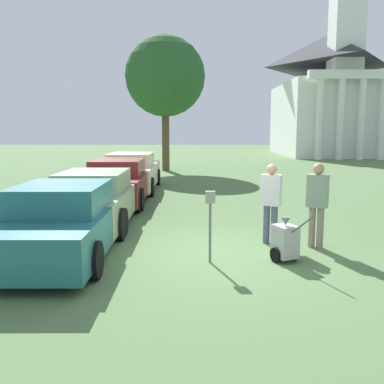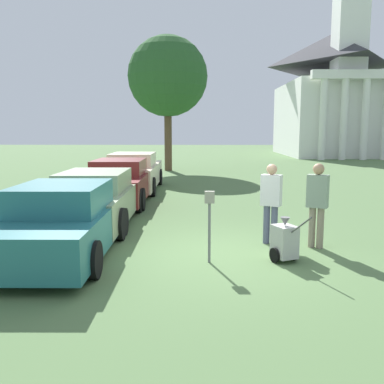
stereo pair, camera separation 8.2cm
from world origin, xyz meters
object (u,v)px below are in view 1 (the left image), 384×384
Objects in this scene: parked_car_maroon at (119,182)px; equipment_cart at (285,241)px; person_supervisor at (317,200)px; church at (329,85)px; parked_car_sage at (96,199)px; person_worker at (271,199)px; parked_car_cream at (132,173)px; parked_car_teal at (65,222)px; parking_meter at (210,213)px.

equipment_cart is at bearing -57.45° from parked_car_maroon.
church reaches higher than person_supervisor.
person_worker reaches higher than parked_car_sage.
parked_car_cream is 28.80m from church.
person_supervisor reaches higher than parked_car_teal.
person_worker is at bearing -51.96° from parked_car_maroon.
person_worker is at bearing 44.84° from parking_meter.
parked_car_sage is at bearing 120.96° from equipment_cart.
parking_meter is at bearing 52.08° from person_supervisor.
parked_car_teal is 3.53× the size of parking_meter.
person_worker is 1.73× the size of equipment_cart.
equipment_cart is (-0.84, -0.95, -0.62)m from person_supervisor.
parked_car_teal reaches higher than equipment_cart.
person_worker reaches higher than equipment_cart.
parking_meter is at bearing -74.06° from parked_car_cream.
church is (9.97, 32.29, 5.54)m from person_supervisor.
parked_car_teal is 4.27m from person_worker.
parked_car_teal is 2.89m from parking_meter.
person_worker is (1.35, 1.34, 0.05)m from parking_meter.
parked_car_teal is 0.95× the size of parked_car_maroon.
church reaches higher than parked_car_maroon.
parked_car_sage is 5.22m from equipment_cart.
parked_car_maroon is 31.28m from church.
person_worker is at bearing 10.49° from parked_car_teal.
person_supervisor reaches higher than parked_car_maroon.
parked_car_maroon is 2.93m from parked_car_cream.
person_supervisor reaches higher than parking_meter.
parked_car_teal is at bearing 33.16° from person_supervisor.
person_supervisor reaches higher than equipment_cart.
church is (15.05, 30.20, 5.88)m from parked_car_sage.
parked_car_cream is 10.31m from equipment_cart.
parked_car_cream is at bearing 89.32° from parked_car_maroon.
person_supervisor is (5.08, -8.44, 0.30)m from parked_car_cream.
person_supervisor is at bearing -107.16° from church.
parked_car_maroon is at bearing 113.37° from parking_meter.
parked_car_cream is at bearing 106.62° from parking_meter.
person_worker is at bearing -23.96° from parked_car_sage.
parking_meter is 0.78× the size of person_worker.
parked_car_sage is at bearing -116.49° from church.
parked_car_maroon is at bearing -119.33° from church.
parked_car_cream reaches higher than parked_car_maroon.
equipment_cart is at bearing 118.42° from person_worker.
person_worker reaches higher than parked_car_cream.
person_worker is 0.07× the size of church.
parked_car_maroon is at bearing 99.97° from equipment_cart.
parked_car_cream is at bearing -37.02° from person_worker.
parked_car_sage is at bearing 2.54° from person_worker.
parked_car_cream is 5.34× the size of equipment_cart.
parked_car_sage is at bearing -90.68° from parked_car_maroon.
parked_car_maroon is 4.99× the size of equipment_cart.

